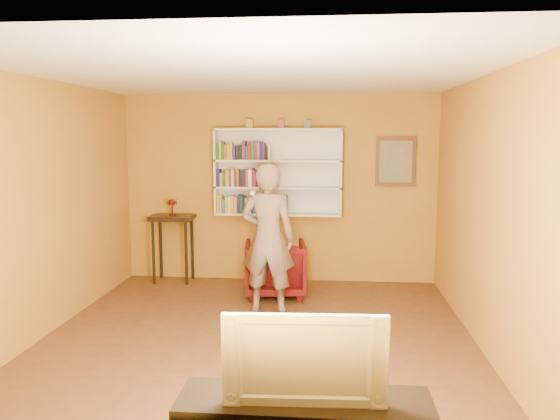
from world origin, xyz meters
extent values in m
cube|color=#4F3019|center=(0.00, 0.00, -0.06)|extent=(5.30, 5.80, 0.12)
cube|color=#A8741F|center=(0.00, 2.52, 1.35)|extent=(5.30, 0.04, 2.70)
cube|color=#A8741F|center=(0.00, -2.52, 1.35)|extent=(5.30, 0.04, 2.70)
cube|color=#A8741F|center=(-2.27, 0.00, 1.35)|extent=(0.04, 5.80, 2.70)
cube|color=#A8741F|center=(2.27, 0.00, 1.35)|extent=(0.04, 5.80, 2.70)
cube|color=white|center=(0.00, 0.00, 2.73)|extent=(5.30, 5.80, 0.06)
cube|color=white|center=(0.00, 2.48, 1.60)|extent=(1.80, 0.03, 1.20)
cube|color=white|center=(-0.89, 2.35, 1.60)|extent=(0.03, 0.28, 1.20)
cube|color=white|center=(0.89, 2.35, 1.60)|extent=(0.03, 0.28, 1.20)
cube|color=white|center=(0.00, 2.35, 1.00)|extent=(1.80, 0.28, 0.03)
cube|color=white|center=(0.00, 2.35, 1.38)|extent=(1.80, 0.28, 0.03)
cube|color=white|center=(0.00, 2.35, 1.76)|extent=(1.80, 0.28, 0.03)
cube|color=white|center=(0.00, 2.35, 2.20)|extent=(1.80, 0.28, 0.03)
cube|color=gold|center=(-0.85, 2.30, 1.14)|extent=(0.03, 0.15, 0.26)
cube|color=gold|center=(-0.81, 2.31, 1.14)|extent=(0.03, 0.18, 0.26)
cube|color=#236980|center=(-0.77, 2.30, 1.11)|extent=(0.04, 0.16, 0.20)
cube|color=gold|center=(-0.72, 2.30, 1.13)|extent=(0.03, 0.15, 0.24)
cube|color=white|center=(-0.69, 2.31, 1.13)|extent=(0.03, 0.17, 0.24)
cube|color=gold|center=(-0.65, 2.31, 1.14)|extent=(0.04, 0.17, 0.25)
cube|color=gold|center=(-0.60, 2.29, 1.13)|extent=(0.04, 0.15, 0.23)
cube|color=navy|center=(-0.55, 2.31, 1.14)|extent=(0.04, 0.18, 0.26)
cube|color=#166628|center=(-0.51, 2.31, 1.14)|extent=(0.03, 0.17, 0.26)
cube|color=navy|center=(-0.48, 2.31, 1.13)|extent=(0.03, 0.18, 0.24)
cube|color=gold|center=(-0.44, 2.30, 1.12)|extent=(0.03, 0.16, 0.22)
cube|color=white|center=(-0.40, 2.30, 1.11)|extent=(0.04, 0.16, 0.20)
cube|color=navy|center=(-0.36, 2.29, 1.12)|extent=(0.03, 0.14, 0.22)
cube|color=#236980|center=(-0.33, 2.29, 1.13)|extent=(0.03, 0.14, 0.23)
cube|color=gold|center=(-0.29, 2.30, 1.13)|extent=(0.03, 0.16, 0.23)
cube|color=navy|center=(-0.25, 2.29, 1.11)|extent=(0.04, 0.15, 0.19)
cube|color=navy|center=(-0.21, 2.30, 1.12)|extent=(0.04, 0.16, 0.22)
cube|color=navy|center=(-0.16, 2.31, 1.12)|extent=(0.04, 0.18, 0.21)
cube|color=maroon|center=(-0.13, 2.29, 1.13)|extent=(0.02, 0.15, 0.24)
cube|color=black|center=(-0.10, 2.31, 1.12)|extent=(0.03, 0.17, 0.20)
cube|color=#502673|center=(-0.06, 2.29, 1.12)|extent=(0.03, 0.15, 0.21)
cube|color=white|center=(-0.02, 2.30, 1.11)|extent=(0.04, 0.16, 0.19)
cube|color=#9C541C|center=(0.02, 2.29, 1.13)|extent=(0.03, 0.15, 0.23)
cube|color=#502673|center=(0.06, 2.31, 1.14)|extent=(0.04, 0.19, 0.25)
cube|color=#236980|center=(0.11, 2.31, 1.14)|extent=(0.04, 0.18, 0.25)
cube|color=navy|center=(-0.84, 2.30, 1.52)|extent=(0.04, 0.16, 0.24)
cube|color=gold|center=(-0.79, 2.31, 1.49)|extent=(0.04, 0.17, 0.19)
cube|color=#166628|center=(-0.75, 2.30, 1.51)|extent=(0.03, 0.15, 0.24)
cube|color=gold|center=(-0.71, 2.30, 1.51)|extent=(0.04, 0.16, 0.24)
cube|color=#502673|center=(-0.67, 2.30, 1.51)|extent=(0.03, 0.17, 0.23)
cube|color=gold|center=(-0.63, 2.29, 1.52)|extent=(0.04, 0.14, 0.26)
cube|color=#502673|center=(-0.60, 2.29, 1.50)|extent=(0.03, 0.15, 0.21)
cube|color=#9C541C|center=(-0.56, 2.31, 1.52)|extent=(0.03, 0.18, 0.25)
cube|color=black|center=(-0.53, 2.31, 1.50)|extent=(0.02, 0.17, 0.21)
cube|color=black|center=(-0.50, 2.30, 1.51)|extent=(0.04, 0.15, 0.24)
cube|color=navy|center=(-0.46, 2.30, 1.52)|extent=(0.02, 0.15, 0.25)
cube|color=#9C541C|center=(-0.43, 2.31, 1.52)|extent=(0.04, 0.18, 0.24)
cube|color=white|center=(-0.38, 2.31, 1.52)|extent=(0.04, 0.17, 0.24)
cube|color=#502673|center=(-0.35, 2.31, 1.52)|extent=(0.02, 0.18, 0.26)
cube|color=maroon|center=(-0.31, 2.29, 1.51)|extent=(0.04, 0.15, 0.23)
cube|color=black|center=(-0.27, 2.30, 1.51)|extent=(0.03, 0.16, 0.23)
cube|color=gold|center=(-0.23, 2.31, 1.49)|extent=(0.03, 0.18, 0.20)
cube|color=black|center=(-0.19, 2.30, 1.50)|extent=(0.03, 0.17, 0.21)
cube|color=#9C541C|center=(-0.16, 2.30, 1.51)|extent=(0.03, 0.15, 0.24)
cube|color=black|center=(-0.11, 2.30, 1.51)|extent=(0.04, 0.17, 0.22)
cube|color=black|center=(-0.07, 2.30, 1.52)|extent=(0.04, 0.17, 0.25)
cube|color=black|center=(-0.02, 2.30, 1.49)|extent=(0.04, 0.16, 0.20)
cube|color=#166628|center=(-0.84, 2.30, 1.88)|extent=(0.03, 0.16, 0.21)
cube|color=gold|center=(-0.80, 2.31, 1.91)|extent=(0.03, 0.17, 0.26)
cube|color=#166628|center=(-0.77, 2.30, 1.90)|extent=(0.03, 0.17, 0.25)
cube|color=#9C541C|center=(-0.73, 2.31, 1.88)|extent=(0.04, 0.19, 0.21)
cube|color=gold|center=(-0.68, 2.30, 1.88)|extent=(0.04, 0.17, 0.21)
cube|color=gold|center=(-0.65, 2.31, 1.90)|extent=(0.03, 0.17, 0.25)
cube|color=navy|center=(-0.61, 2.30, 1.87)|extent=(0.04, 0.15, 0.19)
cube|color=black|center=(-0.56, 2.31, 1.87)|extent=(0.04, 0.17, 0.20)
cube|color=black|center=(-0.52, 2.31, 1.88)|extent=(0.04, 0.17, 0.21)
cube|color=#502673|center=(-0.47, 2.31, 1.91)|extent=(0.04, 0.19, 0.26)
cube|color=#166628|center=(-0.43, 2.31, 1.87)|extent=(0.03, 0.18, 0.19)
cube|color=maroon|center=(-0.39, 2.31, 1.90)|extent=(0.04, 0.19, 0.24)
cube|color=#166628|center=(-0.35, 2.31, 1.90)|extent=(0.04, 0.19, 0.25)
cube|color=#502673|center=(-0.30, 2.30, 1.90)|extent=(0.04, 0.16, 0.26)
cube|color=gold|center=(-0.26, 2.29, 1.89)|extent=(0.03, 0.15, 0.24)
cube|color=navy|center=(-0.23, 2.30, 1.90)|extent=(0.03, 0.16, 0.25)
cube|color=#502673|center=(-0.19, 2.29, 1.89)|extent=(0.04, 0.15, 0.24)
cube|color=black|center=(-0.15, 2.31, 1.87)|extent=(0.03, 0.17, 0.20)
cube|color=white|center=(-0.12, 2.31, 1.88)|extent=(0.03, 0.17, 0.22)
cube|color=olive|center=(-0.40, 2.35, 2.28)|extent=(0.09, 0.09, 0.13)
cube|color=#A83847|center=(0.04, 2.35, 2.27)|extent=(0.09, 0.09, 0.12)
cube|color=#4B5B7D|center=(0.42, 2.35, 2.27)|extent=(0.08, 0.08, 0.11)
cube|color=#523017|center=(1.65, 2.46, 1.75)|extent=(0.55, 0.04, 0.70)
cube|color=gray|center=(1.65, 2.44, 1.75)|extent=(0.45, 0.02, 0.58)
cylinder|color=black|center=(-1.76, 2.08, 0.46)|extent=(0.04, 0.04, 0.91)
cylinder|color=black|center=(-1.28, 2.08, 0.46)|extent=(0.04, 0.04, 0.91)
cylinder|color=black|center=(-1.76, 2.42, 0.46)|extent=(0.04, 0.04, 0.91)
cylinder|color=black|center=(-1.28, 2.42, 0.46)|extent=(0.04, 0.04, 0.91)
cube|color=black|center=(-1.52, 2.25, 0.94)|extent=(0.60, 0.46, 0.07)
cylinder|color=maroon|center=(-1.52, 2.25, 0.98)|extent=(0.10, 0.10, 0.02)
cylinder|color=maroon|center=(-1.52, 2.25, 1.06)|extent=(0.03, 0.03, 0.12)
ellipsoid|color=maroon|center=(-1.52, 2.25, 1.16)|extent=(0.13, 0.13, 0.09)
cylinder|color=beige|center=(-1.45, 2.25, 1.16)|extent=(0.01, 0.01, 0.10)
cylinder|color=beige|center=(-1.47, 2.29, 1.16)|extent=(0.01, 0.01, 0.10)
cylinder|color=beige|center=(-1.51, 2.32, 1.16)|extent=(0.01, 0.01, 0.10)
cylinder|color=beige|center=(-1.55, 2.31, 1.16)|extent=(0.01, 0.01, 0.10)
cylinder|color=beige|center=(-1.58, 2.27, 1.16)|extent=(0.01, 0.01, 0.10)
cylinder|color=beige|center=(-1.58, 2.23, 1.16)|extent=(0.01, 0.01, 0.10)
cylinder|color=beige|center=(-1.55, 2.19, 1.16)|extent=(0.01, 0.01, 0.10)
cylinder|color=beige|center=(-1.51, 2.18, 1.16)|extent=(0.01, 0.01, 0.10)
cylinder|color=beige|center=(-1.47, 2.21, 1.16)|extent=(0.01, 0.01, 0.10)
imported|color=#3F0409|center=(0.03, 1.69, 0.36)|extent=(0.87, 0.89, 0.73)
imported|color=#715F53|center=(0.01, 1.01, 0.90)|extent=(0.70, 0.50, 1.79)
cube|color=white|center=(-0.12, 0.67, 1.48)|extent=(0.04, 0.15, 0.04)
imported|color=black|center=(0.60, -2.25, 0.82)|extent=(0.96, 0.17, 0.55)
camera|label=1|loc=(0.74, -5.34, 2.10)|focal=35.00mm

